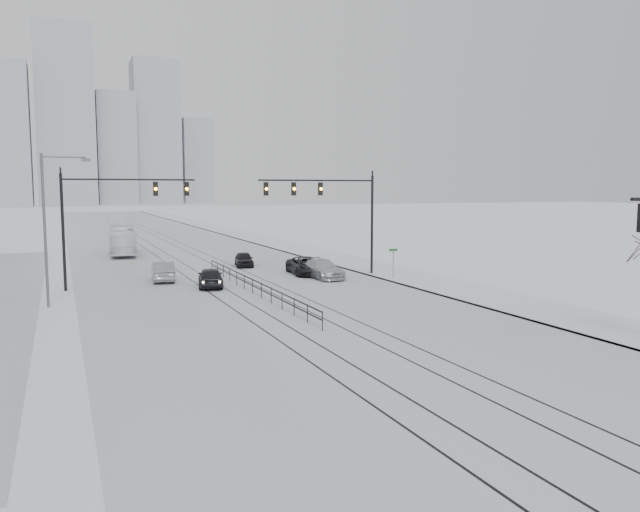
{
  "coord_description": "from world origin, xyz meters",
  "views": [
    {
      "loc": [
        -11.64,
        -9.6,
        6.95
      ],
      "look_at": [
        1.74,
        22.49,
        3.2
      ],
      "focal_mm": 35.0,
      "sensor_mm": 36.0,
      "label": 1
    }
  ],
  "objects": [
    {
      "name": "ground",
      "position": [
        0.0,
        0.0,
        0.0
      ],
      "size": [
        500.0,
        500.0,
        0.0
      ],
      "primitive_type": "plane",
      "color": "silver",
      "rests_on": "ground"
    },
    {
      "name": "road",
      "position": [
        0.0,
        60.0,
        0.01
      ],
      "size": [
        22.0,
        260.0,
        0.02
      ],
      "primitive_type": "cube",
      "color": "silver",
      "rests_on": "ground"
    },
    {
      "name": "sidewalk_east",
      "position": [
        13.5,
        60.0,
        0.08
      ],
      "size": [
        5.0,
        260.0,
        0.16
      ],
      "primitive_type": "cube",
      "color": "silver",
      "rests_on": "ground"
    },
    {
      "name": "curb",
      "position": [
        11.05,
        60.0,
        0.06
      ],
      "size": [
        0.1,
        260.0,
        0.12
      ],
      "primitive_type": "cube",
      "color": "gray",
      "rests_on": "ground"
    },
    {
      "name": "tram_rails",
      "position": [
        -0.0,
        40.0,
        0.02
      ],
      "size": [
        5.3,
        180.0,
        0.01
      ],
      "color": "black",
      "rests_on": "ground"
    },
    {
      "name": "skyline",
      "position": [
        5.02,
        273.63,
        30.65
      ],
      "size": [
        96.0,
        48.0,
        72.0
      ],
      "color": "#9497A2",
      "rests_on": "ground"
    },
    {
      "name": "traffic_mast_ne",
      "position": [
        8.15,
        34.99,
        5.76
      ],
      "size": [
        9.6,
        0.37,
        8.0
      ],
      "color": "black",
      "rests_on": "ground"
    },
    {
      "name": "traffic_mast_nw",
      "position": [
        -8.52,
        36.0,
        5.57
      ],
      "size": [
        9.1,
        0.37,
        8.0
      ],
      "color": "black",
      "rests_on": "ground"
    },
    {
      "name": "street_light_west",
      "position": [
        -12.2,
        30.0,
        5.21
      ],
      "size": [
        2.73,
        0.25,
        9.0
      ],
      "color": "#595B60",
      "rests_on": "ground"
    },
    {
      "name": "median_fence",
      "position": [
        0.0,
        30.0,
        0.53
      ],
      "size": [
        0.06,
        24.0,
        1.0
      ],
      "color": "black",
      "rests_on": "ground"
    },
    {
      "name": "street_sign",
      "position": [
        11.8,
        32.0,
        1.61
      ],
      "size": [
        0.7,
        0.06,
        2.4
      ],
      "color": "#595B60",
      "rests_on": "ground"
    },
    {
      "name": "sedan_sb_inner",
      "position": [
        -2.0,
        33.6,
        0.72
      ],
      "size": [
        2.49,
        4.48,
        1.44
      ],
      "primitive_type": "imported",
      "rotation": [
        0.0,
        0.0,
        2.95
      ],
      "color": "black",
      "rests_on": "ground"
    },
    {
      "name": "sedan_sb_outer",
      "position": [
        -4.65,
        37.96,
        0.74
      ],
      "size": [
        1.99,
        4.62,
        1.48
      ],
      "primitive_type": "imported",
      "rotation": [
        0.0,
        0.0,
        3.05
      ],
      "color": "gray",
      "rests_on": "ground"
    },
    {
      "name": "sedan_nb_front",
      "position": [
        6.65,
        37.22,
        0.71
      ],
      "size": [
        2.85,
        5.33,
        1.42
      ],
      "primitive_type": "imported",
      "rotation": [
        0.0,
        0.0,
        -0.1
      ],
      "color": "black",
      "rests_on": "ground"
    },
    {
      "name": "sedan_nb_right",
      "position": [
        7.08,
        34.73,
        0.73
      ],
      "size": [
        2.29,
        5.1,
        1.45
      ],
      "primitive_type": "imported",
      "rotation": [
        0.0,
        0.0,
        0.05
      ],
      "color": "silver",
      "rests_on": "ground"
    },
    {
      "name": "sedan_nb_far",
      "position": [
        3.44,
        44.31,
        0.65
      ],
      "size": [
        2.23,
        4.03,
        1.3
      ],
      "primitive_type": "imported",
      "rotation": [
        0.0,
        0.0,
        -0.19
      ],
      "color": "black",
      "rests_on": "ground"
    },
    {
      "name": "box_truck",
      "position": [
        -5.64,
        58.94,
        1.49
      ],
      "size": [
        3.38,
        10.88,
        2.98
      ],
      "primitive_type": "imported",
      "rotation": [
        0.0,
        0.0,
        3.06
      ],
      "color": "white",
      "rests_on": "ground"
    }
  ]
}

